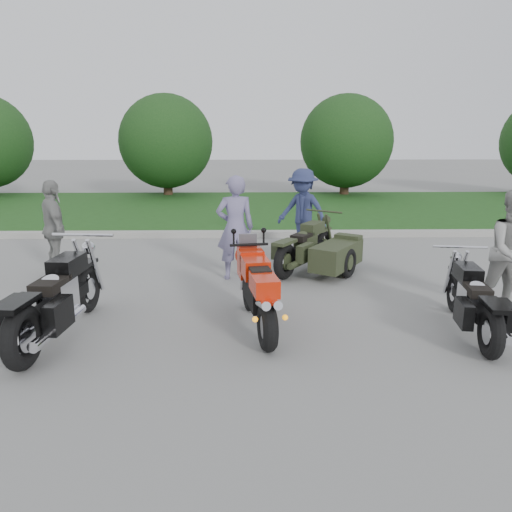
{
  "coord_description": "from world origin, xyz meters",
  "views": [
    {
      "loc": [
        0.11,
        -6.33,
        2.62
      ],
      "look_at": [
        0.25,
        0.87,
        0.8
      ],
      "focal_mm": 35.0,
      "sensor_mm": 36.0,
      "label": 1
    }
  ],
  "objects_px": {
    "sportbike_red": "(258,289)",
    "person_back": "(54,228)",
    "cruiser_right": "(474,304)",
    "person_stripe": "(235,228)",
    "cruiser_left": "(55,302)",
    "person_denim": "(302,211)",
    "cruiser_sidecar": "(322,252)"
  },
  "relations": [
    {
      "from": "sportbike_red",
      "to": "person_back",
      "type": "bearing_deg",
      "value": 134.81
    },
    {
      "from": "cruiser_right",
      "to": "person_stripe",
      "type": "xyz_separation_m",
      "value": [
        -3.16,
        2.66,
        0.5
      ]
    },
    {
      "from": "cruiser_left",
      "to": "person_back",
      "type": "height_order",
      "value": "person_back"
    },
    {
      "from": "sportbike_red",
      "to": "person_denim",
      "type": "xyz_separation_m",
      "value": [
        1.08,
        4.48,
        0.34
      ]
    },
    {
      "from": "person_stripe",
      "to": "person_denim",
      "type": "bearing_deg",
      "value": -132.85
    },
    {
      "from": "cruiser_sidecar",
      "to": "person_stripe",
      "type": "bearing_deg",
      "value": -136.49
    },
    {
      "from": "cruiser_left",
      "to": "person_stripe",
      "type": "xyz_separation_m",
      "value": [
        2.22,
        2.7,
        0.43
      ]
    },
    {
      "from": "sportbike_red",
      "to": "cruiser_left",
      "type": "distance_m",
      "value": 2.59
    },
    {
      "from": "cruiser_right",
      "to": "cruiser_left",
      "type": "bearing_deg",
      "value": -171.81
    },
    {
      "from": "sportbike_red",
      "to": "cruiser_left",
      "type": "relative_size",
      "value": 0.8
    },
    {
      "from": "sportbike_red",
      "to": "person_denim",
      "type": "height_order",
      "value": "person_denim"
    },
    {
      "from": "person_denim",
      "to": "person_back",
      "type": "height_order",
      "value": "person_denim"
    },
    {
      "from": "person_stripe",
      "to": "cruiser_right",
      "type": "bearing_deg",
      "value": 131.72
    },
    {
      "from": "person_denim",
      "to": "cruiser_sidecar",
      "type": "bearing_deg",
      "value": -49.62
    },
    {
      "from": "cruiser_left",
      "to": "person_back",
      "type": "distance_m",
      "value": 3.19
    },
    {
      "from": "cruiser_right",
      "to": "person_stripe",
      "type": "relative_size",
      "value": 1.17
    },
    {
      "from": "cruiser_left",
      "to": "person_denim",
      "type": "xyz_separation_m",
      "value": [
        3.65,
        4.77,
        0.41
      ]
    },
    {
      "from": "cruiser_right",
      "to": "person_denim",
      "type": "xyz_separation_m",
      "value": [
        -1.73,
        4.72,
        0.48
      ]
    },
    {
      "from": "sportbike_red",
      "to": "cruiser_right",
      "type": "bearing_deg",
      "value": -13.73
    },
    {
      "from": "cruiser_sidecar",
      "to": "person_back",
      "type": "xyz_separation_m",
      "value": [
        -4.92,
        -0.02,
        0.47
      ]
    },
    {
      "from": "cruiser_left",
      "to": "person_back",
      "type": "xyz_separation_m",
      "value": [
        -1.08,
        2.97,
        0.38
      ]
    },
    {
      "from": "cruiser_sidecar",
      "to": "person_denim",
      "type": "xyz_separation_m",
      "value": [
        -0.19,
        1.78,
        0.5
      ]
    },
    {
      "from": "sportbike_red",
      "to": "person_denim",
      "type": "relative_size",
      "value": 1.13
    },
    {
      "from": "cruiser_left",
      "to": "person_stripe",
      "type": "height_order",
      "value": "person_stripe"
    },
    {
      "from": "person_stripe",
      "to": "person_back",
      "type": "xyz_separation_m",
      "value": [
        -3.31,
        0.27,
        -0.05
      ]
    },
    {
      "from": "person_denim",
      "to": "sportbike_red",
      "type": "bearing_deg",
      "value": -69.31
    },
    {
      "from": "person_stripe",
      "to": "person_denim",
      "type": "xyz_separation_m",
      "value": [
        1.43,
        2.06,
        -0.02
      ]
    },
    {
      "from": "person_denim",
      "to": "person_back",
      "type": "xyz_separation_m",
      "value": [
        -4.73,
        -1.79,
        -0.03
      ]
    },
    {
      "from": "person_denim",
      "to": "person_back",
      "type": "bearing_deg",
      "value": -125.04
    },
    {
      "from": "cruiser_left",
      "to": "cruiser_sidecar",
      "type": "xyz_separation_m",
      "value": [
        3.84,
        2.99,
        -0.1
      ]
    },
    {
      "from": "person_stripe",
      "to": "cruiser_left",
      "type": "bearing_deg",
      "value": 42.38
    },
    {
      "from": "cruiser_right",
      "to": "person_back",
      "type": "xyz_separation_m",
      "value": [
        -6.47,
        2.93,
        0.45
      ]
    }
  ]
}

